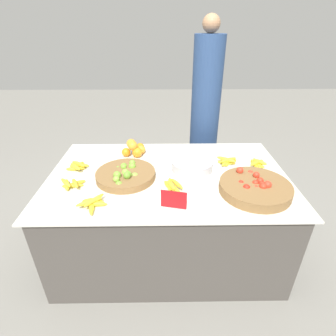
% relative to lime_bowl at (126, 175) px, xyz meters
% --- Properties ---
extents(ground_plane, '(12.00, 12.00, 0.00)m').
position_rel_lime_bowl_xyz_m(ground_plane, '(0.30, 0.05, -0.74)').
color(ground_plane, gray).
extents(market_table, '(1.71, 1.08, 0.71)m').
position_rel_lime_bowl_xyz_m(market_table, '(0.30, 0.05, -0.39)').
color(market_table, '#4C4742').
rests_on(market_table, ground_plane).
extents(lime_bowl, '(0.42, 0.42, 0.10)m').
position_rel_lime_bowl_xyz_m(lime_bowl, '(0.00, 0.00, 0.00)').
color(lime_bowl, olive).
rests_on(lime_bowl, market_table).
extents(tomato_basket, '(0.46, 0.46, 0.10)m').
position_rel_lime_bowl_xyz_m(tomato_basket, '(0.86, -0.19, 0.01)').
color(tomato_basket, olive).
rests_on(tomato_basket, market_table).
extents(orange_pile, '(0.19, 0.19, 0.13)m').
position_rel_lime_bowl_xyz_m(orange_pile, '(0.03, 0.37, 0.03)').
color(orange_pile, orange).
rests_on(orange_pile, market_table).
extents(metal_bowl, '(0.31, 0.31, 0.07)m').
position_rel_lime_bowl_xyz_m(metal_bowl, '(0.48, 0.12, 0.01)').
color(metal_bowl, '#B7B7BF').
rests_on(metal_bowl, market_table).
extents(price_sign, '(0.15, 0.04, 0.12)m').
position_rel_lime_bowl_xyz_m(price_sign, '(0.33, -0.34, 0.03)').
color(price_sign, red).
rests_on(price_sign, market_table).
extents(banana_bunch_middle_right, '(0.16, 0.18, 0.06)m').
position_rel_lime_bowl_xyz_m(banana_bunch_middle_right, '(-0.38, 0.14, -0.00)').
color(banana_bunch_middle_right, yellow).
rests_on(banana_bunch_middle_right, market_table).
extents(banana_bunch_front_right, '(0.17, 0.16, 0.05)m').
position_rel_lime_bowl_xyz_m(banana_bunch_front_right, '(0.75, 0.20, -0.01)').
color(banana_bunch_front_right, yellow).
rests_on(banana_bunch_front_right, market_table).
extents(banana_bunch_front_center, '(0.18, 0.19, 0.05)m').
position_rel_lime_bowl_xyz_m(banana_bunch_front_center, '(-0.16, -0.32, -0.01)').
color(banana_bunch_front_center, yellow).
rests_on(banana_bunch_front_center, market_table).
extents(banana_bunch_front_left, '(0.17, 0.14, 0.05)m').
position_rel_lime_bowl_xyz_m(banana_bunch_front_left, '(-0.35, -0.11, -0.01)').
color(banana_bunch_front_left, yellow).
rests_on(banana_bunch_front_left, market_table).
extents(banana_bunch_middle_left, '(0.14, 0.20, 0.05)m').
position_rel_lime_bowl_xyz_m(banana_bunch_middle_left, '(0.32, -0.14, -0.01)').
color(banana_bunch_middle_left, yellow).
rests_on(banana_bunch_middle_left, market_table).
extents(banana_bunch_back_center, '(0.14, 0.16, 0.06)m').
position_rel_lime_bowl_xyz_m(banana_bunch_back_center, '(0.98, 0.17, -0.01)').
color(banana_bunch_back_center, yellow).
rests_on(banana_bunch_back_center, market_table).
extents(vendor_person, '(0.28, 0.28, 1.75)m').
position_rel_lime_bowl_xyz_m(vendor_person, '(0.68, 0.96, 0.08)').
color(vendor_person, navy).
rests_on(vendor_person, ground_plane).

